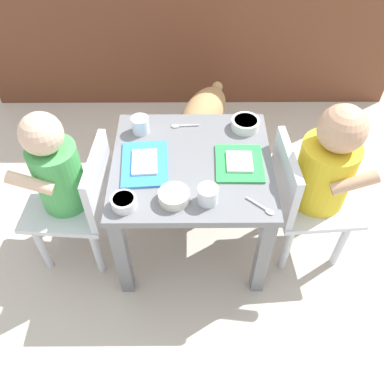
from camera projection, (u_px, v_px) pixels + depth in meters
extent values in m
plane|color=beige|center=(192.00, 237.00, 1.67)|extent=(7.00, 7.00, 0.00)
cube|color=slate|center=(192.00, 165.00, 1.37)|extent=(0.53, 0.50, 0.03)
cube|color=slate|center=(122.00, 257.00, 1.38)|extent=(0.04, 0.04, 0.40)
cube|color=slate|center=(262.00, 256.00, 1.38)|extent=(0.04, 0.04, 0.40)
cube|color=slate|center=(134.00, 164.00, 1.67)|extent=(0.04, 0.04, 0.40)
cube|color=slate|center=(250.00, 163.00, 1.67)|extent=(0.04, 0.04, 0.40)
cube|color=silver|center=(68.00, 202.00, 1.45)|extent=(0.30, 0.30, 0.02)
cube|color=silver|center=(98.00, 181.00, 1.35)|extent=(0.04, 0.27, 0.22)
cylinder|color=#4CB259|center=(59.00, 177.00, 1.35)|extent=(0.16, 0.16, 0.24)
sphere|color=beige|center=(41.00, 134.00, 1.22)|extent=(0.13, 0.13, 0.13)
cylinder|color=silver|center=(58.00, 204.00, 1.62)|extent=(0.03, 0.03, 0.26)
cylinder|color=silver|center=(42.00, 247.00, 1.49)|extent=(0.03, 0.03, 0.26)
cylinder|color=silver|center=(108.00, 207.00, 1.61)|extent=(0.03, 0.03, 0.26)
cylinder|color=silver|center=(97.00, 250.00, 1.48)|extent=(0.03, 0.03, 0.26)
cylinder|color=beige|center=(48.00, 144.00, 1.37)|extent=(0.15, 0.05, 0.09)
cylinder|color=beige|center=(30.00, 183.00, 1.25)|extent=(0.15, 0.05, 0.09)
cube|color=silver|center=(315.00, 199.00, 1.46)|extent=(0.30, 0.30, 0.02)
cube|color=silver|center=(285.00, 178.00, 1.36)|extent=(0.04, 0.27, 0.22)
cylinder|color=yellow|center=(324.00, 173.00, 1.36)|extent=(0.19, 0.19, 0.24)
sphere|color=tan|center=(342.00, 129.00, 1.22)|extent=(0.15, 0.15, 0.15)
cylinder|color=silver|center=(341.00, 243.00, 1.50)|extent=(0.03, 0.03, 0.26)
cylinder|color=silver|center=(325.00, 201.00, 1.63)|extent=(0.03, 0.03, 0.26)
cylinder|color=silver|center=(287.00, 247.00, 1.49)|extent=(0.03, 0.03, 0.26)
cylinder|color=silver|center=(275.00, 204.00, 1.62)|extent=(0.03, 0.03, 0.26)
cylinder|color=tan|center=(354.00, 183.00, 1.25)|extent=(0.15, 0.05, 0.09)
cylinder|color=tan|center=(334.00, 138.00, 1.39)|extent=(0.15, 0.05, 0.09)
ellipsoid|color=tan|center=(203.00, 115.00, 1.87)|extent=(0.31, 0.41, 0.18)
sphere|color=tan|center=(183.00, 136.00, 1.70)|extent=(0.13, 0.13, 0.13)
sphere|color=black|center=(178.00, 144.00, 1.68)|extent=(0.06, 0.06, 0.06)
torus|color=green|center=(187.00, 133.00, 1.73)|extent=(0.12, 0.07, 0.11)
sphere|color=tan|center=(217.00, 87.00, 1.95)|extent=(0.05, 0.05, 0.05)
cylinder|color=tan|center=(184.00, 150.00, 1.92)|extent=(0.04, 0.04, 0.13)
cylinder|color=tan|center=(204.00, 156.00, 1.90)|extent=(0.04, 0.04, 0.13)
cylinder|color=tan|center=(201.00, 124.00, 2.05)|extent=(0.04, 0.04, 0.13)
cylinder|color=tan|center=(220.00, 129.00, 2.02)|extent=(0.04, 0.04, 0.13)
cube|color=#388CD8|center=(145.00, 164.00, 1.35)|extent=(0.16, 0.22, 0.01)
cube|color=white|center=(145.00, 162.00, 1.34)|extent=(0.09, 0.12, 0.01)
cube|color=green|center=(239.00, 163.00, 1.35)|extent=(0.16, 0.18, 0.01)
cube|color=white|center=(239.00, 162.00, 1.34)|extent=(0.09, 0.10, 0.01)
cylinder|color=white|center=(140.00, 125.00, 1.44)|extent=(0.06, 0.06, 0.06)
cylinder|color=silver|center=(141.00, 127.00, 1.45)|extent=(0.05, 0.05, 0.04)
cylinder|color=white|center=(208.00, 195.00, 1.22)|extent=(0.06, 0.06, 0.06)
cylinder|color=silver|center=(208.00, 197.00, 1.23)|extent=(0.05, 0.05, 0.03)
cylinder|color=white|center=(124.00, 202.00, 1.22)|extent=(0.08, 0.08, 0.03)
cylinder|color=#B26633|center=(123.00, 199.00, 1.21)|extent=(0.06, 0.06, 0.01)
cylinder|color=silver|center=(174.00, 196.00, 1.24)|extent=(0.09, 0.09, 0.03)
cylinder|color=#4C8C33|center=(174.00, 193.00, 1.23)|extent=(0.08, 0.08, 0.01)
cylinder|color=white|center=(245.00, 124.00, 1.46)|extent=(0.10, 0.10, 0.03)
cylinder|color=#4C8C33|center=(246.00, 121.00, 1.45)|extent=(0.08, 0.08, 0.01)
cylinder|color=silver|center=(188.00, 125.00, 1.48)|extent=(0.08, 0.01, 0.01)
ellipsoid|color=silver|center=(175.00, 126.00, 1.47)|extent=(0.03, 0.02, 0.01)
cylinder|color=silver|center=(256.00, 204.00, 1.24)|extent=(0.06, 0.05, 0.01)
ellipsoid|color=silver|center=(270.00, 212.00, 1.21)|extent=(0.03, 0.03, 0.01)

